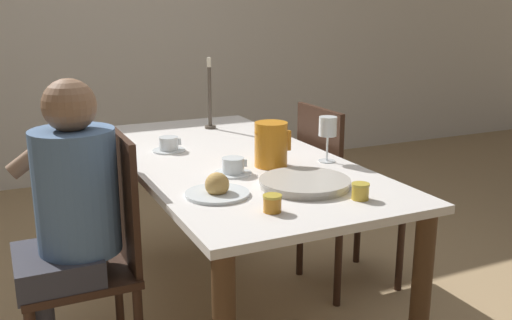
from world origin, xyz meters
TOP-DOWN VIEW (x-y plane):
  - ground_plane at (0.00, 0.00)m, footprint 20.00×20.00m
  - wall_back at (0.00, 2.56)m, footprint 10.00×0.06m
  - dining_table at (0.00, 0.00)m, footprint 0.86×1.79m
  - chair_person_side at (-0.61, -0.12)m, footprint 0.42×0.42m
  - chair_opposite at (0.61, 0.07)m, footprint 0.42×0.42m
  - person_seated at (-0.70, -0.15)m, footprint 0.39×0.41m
  - red_pitcher at (0.09, -0.21)m, footprint 0.16×0.13m
  - wine_glass_water at (0.34, -0.25)m, footprint 0.08×0.08m
  - teacup_near_person at (-0.09, -0.25)m, footprint 0.15×0.15m
  - teacup_across at (-0.21, 0.21)m, footprint 0.15×0.15m
  - serving_tray at (0.08, -0.51)m, footprint 0.33×0.33m
  - bread_plate at (-0.24, -0.47)m, footprint 0.22×0.22m
  - jam_jar_amber at (0.18, -0.71)m, footprint 0.06×0.06m
  - jam_jar_red at (-0.14, -0.70)m, footprint 0.06×0.06m
  - candlestick_tall at (0.14, 0.61)m, footprint 0.06×0.06m

SIDE VIEW (x-z plane):
  - ground_plane at x=0.00m, z-range 0.00..0.00m
  - chair_person_side at x=-0.61m, z-range 0.02..0.96m
  - chair_opposite at x=0.61m, z-range 0.02..0.96m
  - dining_table at x=0.00m, z-range 0.28..1.05m
  - person_seated at x=-0.70m, z-range 0.10..1.27m
  - serving_tray at x=0.08m, z-range 0.77..0.80m
  - bread_plate at x=-0.24m, z-range 0.75..0.84m
  - teacup_near_person at x=-0.09m, z-range 0.77..0.83m
  - teacup_across at x=-0.21m, z-range 0.77..0.83m
  - jam_jar_amber at x=0.18m, z-range 0.78..0.83m
  - jam_jar_red at x=-0.14m, z-range 0.78..0.83m
  - red_pitcher at x=0.09m, z-range 0.77..0.96m
  - wine_glass_water at x=0.34m, z-range 0.82..1.01m
  - candlestick_tall at x=0.14m, z-range 0.74..1.11m
  - wall_back at x=0.00m, z-range 0.00..2.60m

